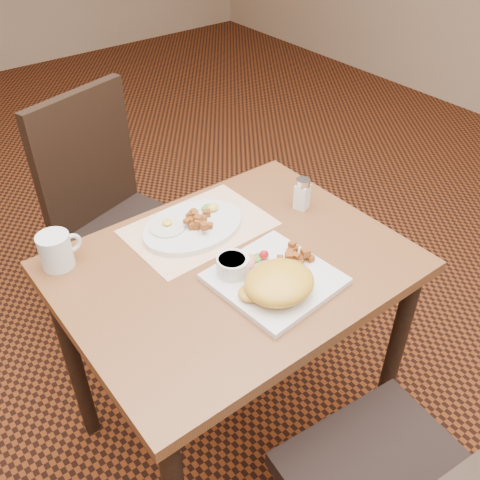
% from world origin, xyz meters
% --- Properties ---
extents(ground, '(8.00, 8.00, 0.00)m').
position_xyz_m(ground, '(0.00, 0.00, 0.00)').
color(ground, black).
rests_on(ground, ground).
extents(table, '(0.90, 0.70, 0.75)m').
position_xyz_m(table, '(0.00, 0.00, 0.64)').
color(table, brown).
rests_on(table, ground).
extents(chair_far, '(0.53, 0.53, 0.97)m').
position_xyz_m(chair_far, '(-0.02, 0.71, 0.54)').
color(chair_far, black).
rests_on(chair_far, ground).
extents(placemat, '(0.41, 0.29, 0.00)m').
position_xyz_m(placemat, '(0.01, 0.18, 0.75)').
color(placemat, white).
rests_on(placemat, table).
extents(plate_square, '(0.30, 0.30, 0.02)m').
position_xyz_m(plate_square, '(0.04, -0.13, 0.76)').
color(plate_square, silver).
rests_on(plate_square, table).
extents(plate_oval, '(0.31, 0.23, 0.02)m').
position_xyz_m(plate_oval, '(-0.00, 0.19, 0.76)').
color(plate_oval, silver).
rests_on(plate_oval, placemat).
extents(hollandaise_mound, '(0.19, 0.16, 0.07)m').
position_xyz_m(hollandaise_mound, '(0.00, -0.17, 0.80)').
color(hollandaise_mound, gold).
rests_on(hollandaise_mound, plate_square).
extents(ramekin, '(0.08, 0.08, 0.05)m').
position_xyz_m(ramekin, '(-0.04, -0.05, 0.79)').
color(ramekin, silver).
rests_on(ramekin, plate_square).
extents(garnish_sq, '(0.09, 0.07, 0.03)m').
position_xyz_m(garnish_sq, '(0.03, -0.05, 0.78)').
color(garnish_sq, '#387223').
rests_on(garnish_sq, plate_square).
extents(fried_egg, '(0.10, 0.10, 0.02)m').
position_xyz_m(fried_egg, '(-0.07, 0.22, 0.77)').
color(fried_egg, white).
rests_on(fried_egg, plate_oval).
extents(garnish_ov, '(0.05, 0.05, 0.02)m').
position_xyz_m(garnish_ov, '(0.08, 0.22, 0.78)').
color(garnish_ov, '#387223').
rests_on(garnish_ov, plate_oval).
extents(salt_shaker, '(0.05, 0.05, 0.10)m').
position_xyz_m(salt_shaker, '(0.32, 0.08, 0.80)').
color(salt_shaker, white).
rests_on(salt_shaker, table).
extents(coffee_mug, '(0.12, 0.08, 0.10)m').
position_xyz_m(coffee_mug, '(-0.37, 0.28, 0.80)').
color(coffee_mug, silver).
rests_on(coffee_mug, table).
extents(home_fries_sq, '(0.09, 0.11, 0.04)m').
position_xyz_m(home_fries_sq, '(0.12, -0.11, 0.78)').
color(home_fries_sq, '#974C18').
rests_on(home_fries_sq, plate_square).
extents(home_fries_ov, '(0.10, 0.11, 0.04)m').
position_xyz_m(home_fries_ov, '(0.01, 0.18, 0.78)').
color(home_fries_ov, '#974C18').
rests_on(home_fries_ov, plate_oval).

